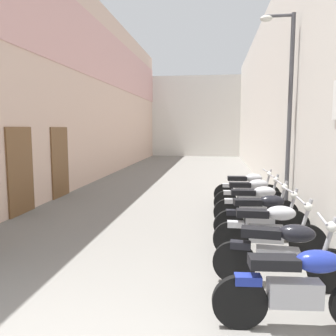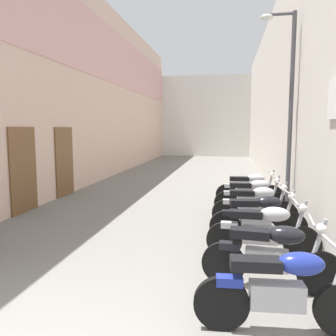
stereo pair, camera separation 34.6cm
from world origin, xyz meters
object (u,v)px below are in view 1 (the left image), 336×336
(motorcycle_third, at_px, (270,229))
(motorcycle_seventh, at_px, (247,188))
(motorcycle_fourth, at_px, (262,215))
(motorcycle_nearest, at_px, (300,286))
(street_lamp, at_px, (286,102))
(motorcycle_fifth, at_px, (256,204))
(motorcycle_second, at_px, (282,252))
(motorcycle_sixth, at_px, (251,195))

(motorcycle_third, xyz_separation_m, motorcycle_seventh, (-0.00, 3.95, 0.00))
(motorcycle_fourth, height_order, motorcycle_seventh, same)
(motorcycle_nearest, xyz_separation_m, street_lamp, (0.70, 4.69, 2.28))
(motorcycle_fourth, xyz_separation_m, motorcycle_fifth, (0.00, 0.98, 0.00))
(motorcycle_second, height_order, motorcycle_fourth, same)
(motorcycle_fourth, bearing_deg, motorcycle_third, -90.00)
(motorcycle_third, height_order, street_lamp, street_lamp)
(motorcycle_nearest, bearing_deg, street_lamp, 81.51)
(motorcycle_seventh, bearing_deg, motorcycle_fifth, -90.00)
(motorcycle_fourth, relative_size, motorcycle_sixth, 1.00)
(motorcycle_nearest, distance_m, motorcycle_fourth, 2.95)
(motorcycle_fourth, distance_m, motorcycle_sixth, 2.00)
(motorcycle_nearest, bearing_deg, motorcycle_second, 90.00)
(motorcycle_sixth, height_order, street_lamp, street_lamp)
(motorcycle_second, distance_m, motorcycle_seventh, 5.02)
(motorcycle_fifth, relative_size, street_lamp, 0.39)
(motorcycle_third, bearing_deg, motorcycle_fourth, 90.00)
(motorcycle_third, height_order, motorcycle_sixth, same)
(motorcycle_third, distance_m, motorcycle_fourth, 0.89)
(motorcycle_nearest, height_order, motorcycle_seventh, same)
(street_lamp, bearing_deg, motorcycle_sixth, 160.56)
(motorcycle_nearest, xyz_separation_m, motorcycle_fifth, (0.00, 3.92, 0.00))
(motorcycle_sixth, relative_size, motorcycle_seventh, 1.00)
(motorcycle_second, relative_size, motorcycle_sixth, 1.00)
(motorcycle_fifth, relative_size, motorcycle_sixth, 1.00)
(motorcycle_fifth, height_order, motorcycle_sixth, same)
(motorcycle_third, bearing_deg, motorcycle_second, -90.00)
(motorcycle_fourth, relative_size, motorcycle_seventh, 1.00)
(street_lamp, bearing_deg, motorcycle_seventh, 118.07)
(motorcycle_fifth, bearing_deg, motorcycle_third, -90.00)
(motorcycle_third, bearing_deg, motorcycle_fifth, 90.00)
(motorcycle_sixth, xyz_separation_m, motorcycle_seventh, (0.00, 1.07, 0.00))
(motorcycle_seventh, height_order, street_lamp, street_lamp)
(motorcycle_second, relative_size, motorcycle_fifth, 1.00)
(motorcycle_second, distance_m, street_lamp, 4.41)
(motorcycle_sixth, distance_m, motorcycle_seventh, 1.07)
(motorcycle_fourth, bearing_deg, motorcycle_second, -90.00)
(motorcycle_nearest, height_order, motorcycle_fifth, same)
(motorcycle_second, relative_size, motorcycle_third, 1.00)
(motorcycle_third, distance_m, street_lamp, 3.55)
(motorcycle_seventh, relative_size, street_lamp, 0.39)
(motorcycle_nearest, height_order, motorcycle_sixth, same)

